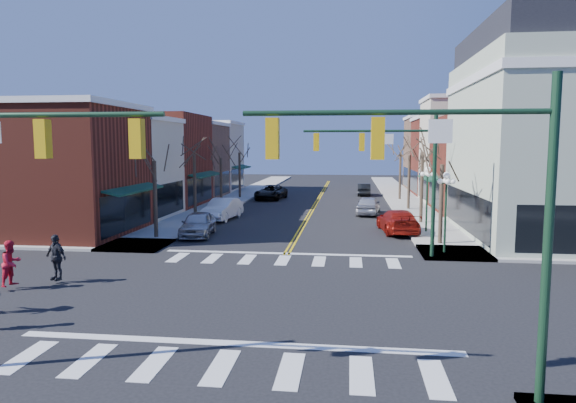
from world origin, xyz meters
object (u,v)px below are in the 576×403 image
(car_right_far, at_px, (364,189))
(pedestrian_red_b, at_px, (11,263))
(car_left_far, at_px, (271,192))
(pedestrian_dark_a, at_px, (56,257))
(car_left_mid, at_px, (222,209))
(car_right_mid, at_px, (368,205))
(car_right_near, at_px, (398,221))
(car_left_near, at_px, (198,224))
(lamppost_midblock, at_px, (427,188))
(lamppost_corner, at_px, (446,198))
(victorian_corner, at_px, (571,129))

(car_right_far, bearing_deg, pedestrian_red_b, 70.33)
(car_left_far, height_order, pedestrian_dark_a, pedestrian_dark_a)
(car_left_mid, bearing_deg, car_right_mid, 27.70)
(car_right_mid, bearing_deg, car_right_near, 107.24)
(car_left_near, relative_size, car_left_mid, 0.92)
(car_left_far, bearing_deg, car_left_near, -86.38)
(car_left_mid, bearing_deg, lamppost_midblock, -9.89)
(lamppost_corner, xyz_separation_m, car_left_near, (-14.39, 3.86, -2.20))
(lamppost_midblock, xyz_separation_m, car_right_near, (-1.80, 0.09, -2.20))
(car_left_mid, xyz_separation_m, car_right_far, (11.28, 20.43, -0.14))
(lamppost_midblock, distance_m, car_right_near, 2.84)
(pedestrian_red_b, bearing_deg, car_right_far, -10.04)
(car_left_near, xyz_separation_m, car_right_near, (12.59, 2.74, -0.00))
(lamppost_corner, xyz_separation_m, pedestrian_red_b, (-18.20, -8.68, -1.90))
(car_right_mid, distance_m, car_right_far, 16.25)
(victorian_corner, xyz_separation_m, lamppost_corner, (-8.30, -6.00, -3.70))
(lamppost_midblock, xyz_separation_m, car_left_mid, (-14.60, 4.49, -2.15))
(car_right_far, bearing_deg, car_left_near, 68.81)
(lamppost_corner, bearing_deg, car_right_mid, 102.63)
(car_right_near, bearing_deg, car_left_near, 6.01)
(pedestrian_dark_a, bearing_deg, lamppost_midblock, 61.30)
(car_right_near, xyz_separation_m, car_right_mid, (-1.60, 8.58, 0.01))
(car_left_mid, distance_m, car_right_far, 23.34)
(victorian_corner, distance_m, car_right_far, 28.59)
(victorian_corner, relative_size, car_left_near, 3.17)
(car_left_near, relative_size, pedestrian_dark_a, 2.37)
(lamppost_midblock, height_order, car_left_far, lamppost_midblock)
(car_left_mid, distance_m, car_right_near, 13.53)
(car_left_near, height_order, car_right_mid, car_right_mid)
(car_left_mid, xyz_separation_m, car_left_far, (1.46, 14.90, -0.05))
(car_left_far, distance_m, car_right_mid, 14.48)
(lamppost_midblock, height_order, car_right_near, lamppost_midblock)
(car_right_mid, bearing_deg, victorian_corner, 148.57)
(car_right_mid, relative_size, car_right_far, 1.10)
(car_right_far, relative_size, pedestrian_red_b, 2.23)
(lamppost_corner, xyz_separation_m, car_left_mid, (-14.60, 10.99, -2.15))
(lamppost_midblock, distance_m, car_left_far, 23.53)
(car_left_near, bearing_deg, pedestrian_red_b, -112.57)
(victorian_corner, relative_size, pedestrian_dark_a, 7.49)
(pedestrian_red_b, xyz_separation_m, pedestrian_dark_a, (1.23, 1.07, 0.04))
(car_right_mid, height_order, pedestrian_red_b, pedestrian_red_b)
(victorian_corner, height_order, car_right_far, victorian_corner)
(lamppost_corner, height_order, car_left_far, lamppost_corner)
(car_left_near, bearing_deg, pedestrian_dark_a, -108.32)
(car_left_far, height_order, car_right_near, car_right_near)
(lamppost_corner, distance_m, car_right_near, 7.18)
(car_right_near, distance_m, car_right_mid, 8.73)
(car_left_mid, relative_size, pedestrian_red_b, 2.69)
(victorian_corner, xyz_separation_m, car_left_mid, (-22.90, 4.99, -5.85))
(car_right_near, relative_size, car_right_mid, 1.17)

